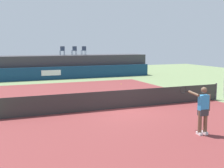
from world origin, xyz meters
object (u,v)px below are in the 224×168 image
(spectator_chair_center, at_px, (84,50))
(tennis_ball, at_px, (121,84))
(spectator_chair_left, at_px, (74,50))
(tennis_player, at_px, (203,109))
(spectator_chair_far_left, at_px, (62,50))
(net_post_far, at_px, (216,91))

(spectator_chair_center, relative_size, tennis_ball, 13.06)
(spectator_chair_left, xyz_separation_m, tennis_ball, (2.11, -6.97, -2.66))
(spectator_chair_center, bearing_deg, tennis_player, -94.29)
(spectator_chair_left, xyz_separation_m, spectator_chair_center, (1.01, 0.06, 0.00))
(spectator_chair_far_left, height_order, tennis_ball, spectator_chair_far_left)
(spectator_chair_left, relative_size, spectator_chair_center, 1.00)
(tennis_ball, bearing_deg, tennis_player, -101.18)
(tennis_ball, bearing_deg, spectator_chair_left, 106.81)
(spectator_chair_far_left, bearing_deg, tennis_player, -88.06)
(tennis_player, bearing_deg, net_post_far, 44.40)
(spectator_chair_left, bearing_deg, net_post_far, -72.78)
(tennis_ball, bearing_deg, spectator_chair_far_left, 115.05)
(spectator_chair_far_left, xyz_separation_m, tennis_player, (0.69, -20.32, -1.73))
(spectator_chair_far_left, distance_m, tennis_ball, 8.25)
(spectator_chair_far_left, distance_m, spectator_chair_left, 1.21)
(spectator_chair_center, distance_m, net_post_far, 15.78)
(net_post_far, bearing_deg, spectator_chair_left, 107.22)
(spectator_chair_left, xyz_separation_m, tennis_player, (-0.51, -20.22, -1.73))
(spectator_chair_far_left, height_order, spectator_chair_center, same)
(net_post_far, height_order, tennis_ball, net_post_far)
(spectator_chair_far_left, distance_m, tennis_player, 20.41)
(spectator_chair_left, distance_m, net_post_far, 15.99)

